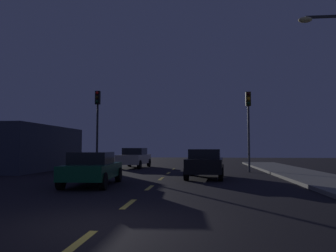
{
  "coord_description": "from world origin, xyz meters",
  "views": [
    {
      "loc": [
        1.99,
        -6.6,
        1.54
      ],
      "look_at": [
        -0.05,
        14.3,
        2.9
      ],
      "focal_mm": 36.0,
      "sensor_mm": 36.0,
      "label": 1
    }
  ],
  "objects_px": {
    "car_adjacent_lane": "(92,168)",
    "car_oncoming_far": "(134,158)",
    "traffic_signal_right": "(249,116)",
    "car_stopped_ahead": "(205,163)",
    "traffic_signal_left": "(97,115)"
  },
  "relations": [
    {
      "from": "traffic_signal_right",
      "to": "car_stopped_ahead",
      "type": "distance_m",
      "value": 5.96
    },
    {
      "from": "traffic_signal_left",
      "to": "car_adjacent_lane",
      "type": "xyz_separation_m",
      "value": [
        2.41,
        -8.21,
        -3.01
      ]
    },
    {
      "from": "car_adjacent_lane",
      "to": "car_oncoming_far",
      "type": "distance_m",
      "value": 12.39
    },
    {
      "from": "traffic_signal_left",
      "to": "traffic_signal_right",
      "type": "distance_m",
      "value": 9.89
    },
    {
      "from": "traffic_signal_left",
      "to": "car_oncoming_far",
      "type": "bearing_deg",
      "value": 67.96
    },
    {
      "from": "car_stopped_ahead",
      "to": "car_oncoming_far",
      "type": "height_order",
      "value": "car_oncoming_far"
    },
    {
      "from": "car_stopped_ahead",
      "to": "car_oncoming_far",
      "type": "distance_m",
      "value": 10.14
    },
    {
      "from": "traffic_signal_left",
      "to": "car_adjacent_lane",
      "type": "bearing_deg",
      "value": -73.63
    },
    {
      "from": "traffic_signal_right",
      "to": "traffic_signal_left",
      "type": "bearing_deg",
      "value": 180.0
    },
    {
      "from": "traffic_signal_left",
      "to": "car_adjacent_lane",
      "type": "relative_size",
      "value": 1.28
    },
    {
      "from": "traffic_signal_left",
      "to": "car_stopped_ahead",
      "type": "height_order",
      "value": "traffic_signal_left"
    },
    {
      "from": "traffic_signal_left",
      "to": "car_stopped_ahead",
      "type": "xyz_separation_m",
      "value": [
        7.07,
        -4.43,
        -2.96
      ]
    },
    {
      "from": "traffic_signal_right",
      "to": "car_adjacent_lane",
      "type": "xyz_separation_m",
      "value": [
        -7.48,
        -8.21,
        -2.87
      ]
    },
    {
      "from": "traffic_signal_left",
      "to": "car_oncoming_far",
      "type": "xyz_separation_m",
      "value": [
        1.68,
        4.16,
        -2.94
      ]
    },
    {
      "from": "traffic_signal_right",
      "to": "car_stopped_ahead",
      "type": "height_order",
      "value": "traffic_signal_right"
    }
  ]
}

